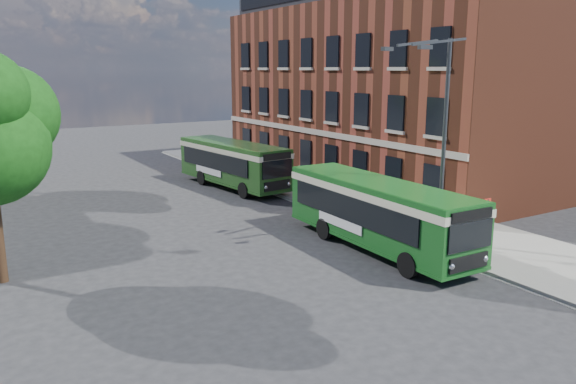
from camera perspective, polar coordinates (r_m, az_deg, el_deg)
ground at (r=24.46m, az=3.00°, el=-6.08°), size 120.00×120.00×0.00m
pavement at (r=34.64m, az=5.17°, el=-0.44°), size 6.00×48.00×0.15m
kerb_line at (r=32.98m, az=0.89°, el=-1.17°), size 0.12×48.00×0.01m
brick_office at (r=41.29m, az=9.99°, el=11.14°), size 12.10×26.00×14.20m
street_lamp at (r=24.99m, az=15.02°, el=5.19°), size 2.96×2.38×9.00m
bus_stop_sign at (r=24.73m, az=19.49°, el=-2.93°), size 0.35×0.08×2.52m
bus_front at (r=24.62m, az=9.10°, el=-1.66°), size 2.79×10.54×3.02m
bus_rear at (r=37.24m, az=-5.63°, el=3.20°), size 3.67×10.15×3.02m
pedestrian_a at (r=25.42m, az=16.09°, el=-3.63°), size 0.65×0.50×1.58m
pedestrian_b at (r=23.95m, az=19.04°, el=-4.60°), size 0.94×0.78×1.74m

